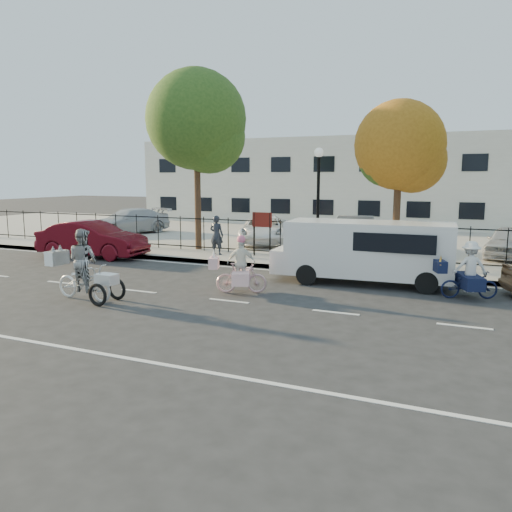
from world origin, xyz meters
The scene contains 21 objects.
ground centered at (0.00, 0.00, 0.00)m, with size 120.00×120.00×0.00m, color #333334.
road_markings centered at (0.00, 0.00, 0.01)m, with size 60.00×9.52×0.01m, color silver, non-canonical shape.
curb centered at (0.00, 5.05, 0.07)m, with size 60.00×0.10×0.15m, color #A8A399.
sidewalk centered at (0.00, 6.10, 0.07)m, with size 60.00×2.20×0.15m, color #A8A399.
parking_lot centered at (0.00, 15.00, 0.07)m, with size 60.00×15.60×0.15m, color #A8A399.
iron_fence centered at (0.00, 7.20, 0.90)m, with size 58.00×0.06×1.50m, color black, non-canonical shape.
building centered at (0.00, 25.00, 3.00)m, with size 34.00×10.00×6.00m, color silver.
lamppost centered at (0.50, 6.80, 3.11)m, with size 0.36×0.36×4.33m.
street_sign centered at (-1.85, 6.80, 1.42)m, with size 0.85×0.06×1.80m.
zebra_trike centered at (-3.74, -1.44, 0.77)m, with size 2.32×0.90×1.99m.
unicorn_bike centered at (-0.13, 1.02, 0.63)m, with size 1.73×1.26×1.72m.
bull_bike centered at (6.03, 2.92, 0.65)m, with size 1.80×1.27×1.62m.
white_van centered at (2.97, 3.80, 1.09)m, with size 5.67×2.18×1.98m.
red_sedan centered at (-8.67, 4.50, 0.77)m, with size 1.62×4.66×1.54m, color #4F0912.
pedestrian centered at (-3.74, 6.38, 0.97)m, with size 0.60×0.39×1.65m, color black.
lot_car_a centered at (-12.06, 11.34, 0.86)m, with size 2.00×4.91×1.43m, color #B9BCC2.
lot_car_b centered at (-3.33, 10.64, 0.82)m, with size 2.22×4.82×1.34m, color white.
lot_car_c centered at (1.19, 10.35, 0.89)m, with size 1.56×4.47×1.47m, color #51555A.
lot_car_d centered at (7.45, 10.36, 0.78)m, with size 1.50×3.73×1.27m, color #ACAEB4.
tree_west centered at (-5.16, 7.63, 5.64)m, with size 4.39×4.39×8.05m.
tree_mid centered at (3.43, 8.21, 4.41)m, with size 3.48×3.44×6.31m.
Camera 1 is at (5.98, -11.96, 3.38)m, focal length 35.00 mm.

